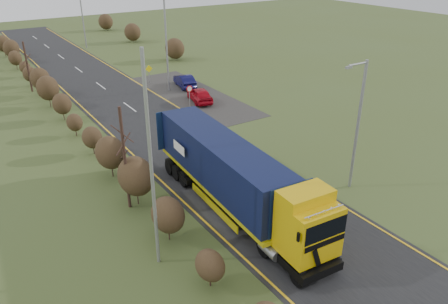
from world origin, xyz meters
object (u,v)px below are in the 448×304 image
at_px(lorry, 234,175).
at_px(car_red_hatchback, 200,95).
at_px(streetlight_near, 357,122).
at_px(car_blue_sedan, 185,81).
at_px(speed_sign, 189,93).

distance_m(lorry, car_red_hatchback, 19.15).
bearing_deg(lorry, streetlight_near, -9.27).
xyz_separation_m(car_red_hatchback, streetlight_near, (-0.51, -19.07, 3.65)).
height_order(car_red_hatchback, streetlight_near, streetlight_near).
distance_m(car_blue_sedan, streetlight_near, 24.45).
bearing_deg(speed_sign, lorry, -111.14).
bearing_deg(car_red_hatchback, streetlight_near, 100.78).
height_order(lorry, car_blue_sedan, lorry).
xyz_separation_m(lorry, car_blue_sedan, (9.10, 22.38, -1.62)).
bearing_deg(car_blue_sedan, streetlight_near, 96.80).
bearing_deg(lorry, car_red_hatchback, 69.06).
xyz_separation_m(car_red_hatchback, speed_sign, (-1.72, -1.13, 0.82)).
height_order(lorry, speed_sign, lorry).
distance_m(lorry, car_blue_sedan, 24.22).
relative_size(lorry, car_blue_sedan, 3.64).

